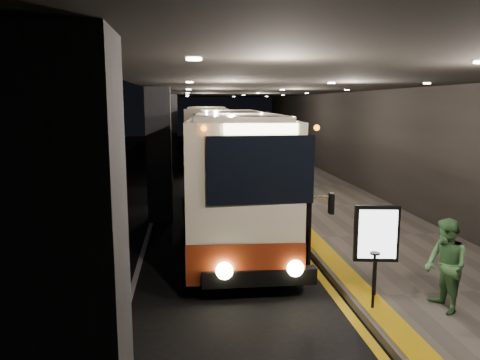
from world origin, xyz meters
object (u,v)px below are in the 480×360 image
coach_second (209,137)px  info_sign (377,235)px  passenger_waiting_green (446,266)px  stanchion_post (374,281)px  coach_third (206,130)px  coach_main (232,175)px  passenger_boarding (306,203)px

coach_second → info_sign: (2.18, -21.93, -0.34)m
passenger_waiting_green → stanchion_post: size_ratio=1.62×
passenger_waiting_green → coach_third: bearing=-176.3°
coach_second → coach_main: bearing=-86.5°
coach_third → stanchion_post: bearing=-90.4°
coach_main → passenger_boarding: size_ratio=6.47×
coach_third → info_sign: bearing=-89.9°
passenger_boarding → stanchion_post: (-0.05, -5.12, -0.35)m
coach_main → passenger_boarding: coach_main is taller
info_sign → coach_second: bearing=105.0°
coach_main → passenger_waiting_green: coach_main is taller
coach_second → passenger_boarding: bearing=-79.9°
coach_main → coach_third: bearing=92.2°
coach_main → passenger_waiting_green: 7.36m
passenger_boarding → passenger_waiting_green: bearing=-159.5°
coach_main → coach_third: coach_main is taller
passenger_boarding → stanchion_post: bearing=-172.6°
info_sign → stanchion_post: size_ratio=1.72×
coach_third → info_sign: (1.96, -31.76, -0.28)m
coach_third → info_sign: size_ratio=6.10×
coach_main → coach_second: bearing=92.6°
coach_second → coach_third: 9.83m
passenger_boarding → passenger_waiting_green: 5.48m
passenger_boarding → stanchion_post: passenger_boarding is taller
stanchion_post → coach_second: bearing=94.9°
passenger_boarding → stanchion_post: 5.13m
coach_second → stanchion_post: coach_second is taller
coach_main → passenger_boarding: bearing=-28.5°
coach_third → info_sign: coach_third is taller
passenger_boarding → info_sign: (0.20, -4.57, 0.34)m
coach_main → coach_second: size_ratio=0.99×
coach_third → stanchion_post: 32.37m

